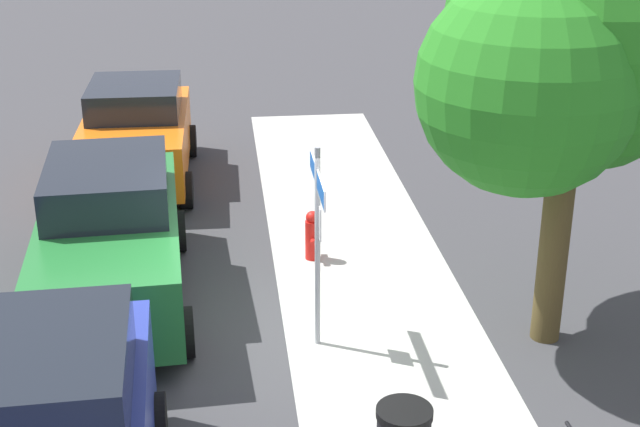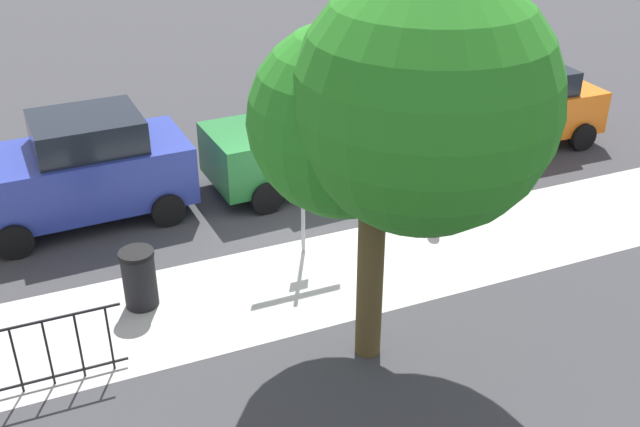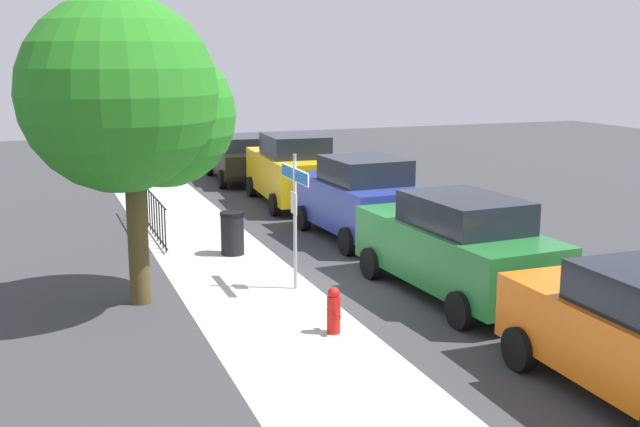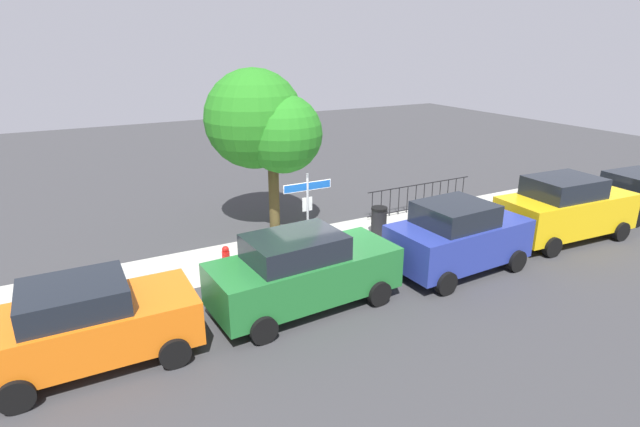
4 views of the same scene
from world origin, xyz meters
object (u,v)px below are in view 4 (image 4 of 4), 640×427
(shade_tree, at_px, (262,123))
(car_yellow, at_px, (565,208))
(car_blue, at_px, (458,237))
(street_sign, at_px, (308,200))
(car_green, at_px, (303,271))
(car_black, at_px, (640,192))
(fire_hydrant, at_px, (226,259))
(trash_bin, at_px, (379,221))
(car_orange, at_px, (89,323))

(shade_tree, height_order, car_yellow, shade_tree)
(car_blue, bearing_deg, street_sign, 137.34)
(shade_tree, bearing_deg, car_blue, -58.65)
(car_green, bearing_deg, car_black, -2.02)
(shade_tree, xyz_separation_m, car_green, (-1.31, -5.57, -2.72))
(fire_hydrant, height_order, trash_bin, trash_bin)
(car_blue, bearing_deg, shade_tree, 119.02)
(car_orange, relative_size, car_black, 0.89)
(street_sign, xyz_separation_m, shade_tree, (-0.17, 2.91, 1.88))
(car_blue, bearing_deg, car_orange, 176.68)
(car_green, bearing_deg, car_orange, 176.86)
(street_sign, relative_size, car_black, 0.57)
(street_sign, bearing_deg, shade_tree, 93.29)
(car_blue, relative_size, fire_hydrant, 5.24)
(shade_tree, height_order, trash_bin, shade_tree)
(street_sign, height_order, car_green, street_sign)
(car_orange, bearing_deg, fire_hydrant, 37.77)
(street_sign, height_order, shade_tree, shade_tree)
(car_orange, distance_m, car_yellow, 14.40)
(car_black, distance_m, trash_bin, 10.38)
(car_yellow, bearing_deg, car_orange, -176.61)
(car_blue, height_order, fire_hydrant, car_blue)
(shade_tree, height_order, car_black, shade_tree)
(car_blue, xyz_separation_m, fire_hydrant, (-5.84, 3.02, -0.63))
(car_blue, height_order, car_yellow, car_yellow)
(car_blue, height_order, trash_bin, car_blue)
(shade_tree, height_order, car_green, shade_tree)
(street_sign, bearing_deg, car_black, -10.40)
(car_yellow, height_order, trash_bin, car_yellow)
(street_sign, xyz_separation_m, car_green, (-1.48, -2.66, -0.84))
(car_orange, distance_m, car_blue, 9.60)
(shade_tree, xyz_separation_m, car_yellow, (8.29, -5.60, -2.63))
(fire_hydrant, bearing_deg, shade_tree, 49.09)
(trash_bin, bearing_deg, shade_tree, 142.30)
(shade_tree, bearing_deg, fire_hydrant, -130.91)
(car_green, height_order, car_blue, car_blue)
(street_sign, bearing_deg, car_orange, -157.03)
(street_sign, bearing_deg, car_green, -119.13)
(car_green, relative_size, trash_bin, 4.85)
(shade_tree, bearing_deg, car_orange, -137.64)
(car_green, bearing_deg, car_yellow, -3.34)
(car_yellow, height_order, fire_hydrant, car_yellow)
(car_green, xyz_separation_m, car_yellow, (9.60, -0.03, 0.08))
(car_yellow, bearing_deg, car_black, 7.27)
(shade_tree, distance_m, car_yellow, 10.34)
(car_green, xyz_separation_m, car_blue, (4.81, -0.17, 0.04))
(car_blue, relative_size, car_black, 0.89)
(fire_hydrant, bearing_deg, car_blue, -27.35)
(car_black, height_order, fire_hydrant, car_black)
(street_sign, height_order, car_orange, street_sign)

